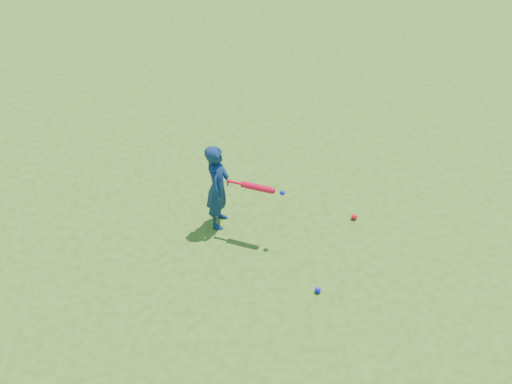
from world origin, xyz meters
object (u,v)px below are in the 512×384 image
bat_swing (259,188)px  ground_ball_blue (318,290)px  child (218,187)px  ground_ball_red (354,217)px

bat_swing → ground_ball_blue: bearing=-36.2°
ground_ball_blue → bat_swing: size_ratio=0.10×
child → ground_ball_red: size_ratio=15.17×
ground_ball_blue → bat_swing: 1.37m
child → bat_swing: child is taller
ground_ball_red → ground_ball_blue: size_ratio=1.10×
child → ground_ball_red: 1.84m
ground_ball_blue → child: bearing=133.1°
ground_ball_red → child: bearing=-179.3°
child → ground_ball_red: bearing=-77.0°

